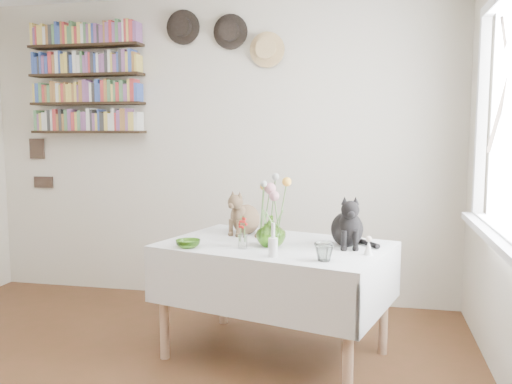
% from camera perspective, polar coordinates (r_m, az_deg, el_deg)
% --- Properties ---
extents(room, '(4.08, 4.58, 2.58)m').
position_cam_1_polar(room, '(2.47, -19.21, 2.30)').
color(room, '#57301B').
rests_on(room, ground).
extents(dining_table, '(1.53, 1.20, 0.72)m').
position_cam_1_polar(dining_table, '(3.39, 2.03, -8.40)').
color(dining_table, white).
rests_on(dining_table, room).
extents(tabby_cat, '(0.30, 0.32, 0.30)m').
position_cam_1_polar(tabby_cat, '(3.65, -1.05, -2.04)').
color(tabby_cat, brown).
rests_on(tabby_cat, dining_table).
extents(black_cat, '(0.26, 0.31, 0.32)m').
position_cam_1_polar(black_cat, '(3.31, 9.58, -2.90)').
color(black_cat, black).
rests_on(black_cat, dining_table).
extents(flower_vase, '(0.25, 0.25, 0.19)m').
position_cam_1_polar(flower_vase, '(3.26, 1.59, -4.14)').
color(flower_vase, '#7BBA40').
rests_on(flower_vase, dining_table).
extents(green_bowl, '(0.19, 0.19, 0.05)m').
position_cam_1_polar(green_bowl, '(3.26, -7.16, -5.42)').
color(green_bowl, '#7BBA40').
rests_on(green_bowl, dining_table).
extents(drinking_glass, '(0.12, 0.12, 0.10)m').
position_cam_1_polar(drinking_glass, '(2.93, 7.17, -6.26)').
color(drinking_glass, white).
rests_on(drinking_glass, dining_table).
extents(candlestick, '(0.05, 0.05, 0.19)m').
position_cam_1_polar(candlestick, '(3.00, 1.81, -5.65)').
color(candlestick, white).
rests_on(candlestick, dining_table).
extents(berry_jar, '(0.05, 0.05, 0.22)m').
position_cam_1_polar(berry_jar, '(3.20, -1.41, -4.28)').
color(berry_jar, white).
rests_on(berry_jar, dining_table).
extents(porcelain_figurine, '(0.06, 0.06, 0.11)m').
position_cam_1_polar(porcelain_figurine, '(3.11, 11.77, -5.65)').
color(porcelain_figurine, white).
rests_on(porcelain_figurine, dining_table).
extents(flower_bouquet, '(0.17, 0.12, 0.39)m').
position_cam_1_polar(flower_bouquet, '(3.23, 1.58, 0.23)').
color(flower_bouquet, '#4C7233').
rests_on(flower_bouquet, flower_vase).
extents(bookshelf_unit, '(1.00, 0.16, 0.91)m').
position_cam_1_polar(bookshelf_unit, '(4.91, -17.39, 11.24)').
color(bookshelf_unit, black).
rests_on(bookshelf_unit, room).
extents(wall_hats, '(0.98, 0.09, 0.48)m').
position_cam_1_polar(wall_hats, '(4.51, -3.20, 16.11)').
color(wall_hats, black).
rests_on(wall_hats, room).
extents(wall_art_plaques, '(0.21, 0.02, 0.44)m').
position_cam_1_polar(wall_art_plaques, '(5.23, -21.80, 2.89)').
color(wall_art_plaques, '#38281E').
rests_on(wall_art_plaques, room).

